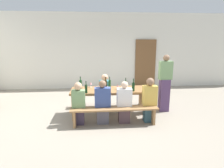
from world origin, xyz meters
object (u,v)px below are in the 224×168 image
at_px(seated_guest_near_1, 103,103).
at_px(bench_near, 114,111).
at_px(wine_bottle_0, 106,84).
at_px(wine_bottle_1, 110,84).
at_px(wine_bottle_3, 126,85).
at_px(seated_guest_near_3, 149,101).
at_px(wine_glass_0, 79,87).
at_px(wine_glass_2, 85,86).
at_px(standing_host, 165,84).
at_px(bench_far, 110,96).
at_px(seated_guest_near_0, 79,104).
at_px(wine_glass_1, 118,86).
at_px(wine_glass_3, 91,84).
at_px(seated_guest_near_2, 124,103).
at_px(seated_guest_far_0, 105,92).
at_px(tasting_table, 112,92).
at_px(wine_bottle_5, 81,84).
at_px(wooden_door, 145,64).
at_px(wine_bottle_2, 86,89).
at_px(wine_bottle_4, 133,87).

bearing_deg(seated_guest_near_1, bench_near, -117.67).
bearing_deg(wine_bottle_0, wine_bottle_1, -25.61).
xyz_separation_m(wine_bottle_3, seated_guest_near_3, (0.54, -0.55, -0.31)).
bearing_deg(bench_near, wine_bottle_0, 100.73).
bearing_deg(wine_glass_0, wine_bottle_1, 22.78).
height_order(wine_glass_2, standing_host, standing_host).
bearing_deg(bench_far, seated_guest_near_0, -125.67).
relative_size(bench_far, wine_glass_1, 13.50).
relative_size(wine_glass_1, wine_glass_3, 1.04).
bearing_deg(wine_glass_0, bench_far, 45.89).
relative_size(seated_guest_near_0, seated_guest_near_2, 1.00).
bearing_deg(seated_guest_far_0, tasting_table, 17.81).
relative_size(tasting_table, seated_guest_near_1, 2.02).
height_order(tasting_table, seated_guest_near_1, seated_guest_near_1).
xyz_separation_m(tasting_table, wine_bottle_5, (-0.88, 0.20, 0.20)).
bearing_deg(wine_bottle_5, tasting_table, -12.67).
distance_m(wine_bottle_0, wine_glass_3, 0.44).
distance_m(seated_guest_far_0, standing_host, 1.81).
bearing_deg(seated_guest_near_0, wooden_door, -35.56).
distance_m(wine_bottle_1, seated_guest_near_1, 0.79).
xyz_separation_m(bench_near, bench_far, (0.00, 1.38, 0.00)).
bearing_deg(wine_bottle_2, wine_bottle_1, 34.44).
xyz_separation_m(wine_glass_0, wine_glass_2, (0.15, 0.25, -0.01)).
distance_m(wine_glass_3, seated_guest_near_2, 1.24).
relative_size(wine_bottle_3, seated_guest_near_3, 0.27).
height_order(wine_bottle_1, seated_guest_near_2, seated_guest_near_2).
relative_size(wine_bottle_2, wine_bottle_5, 0.94).
distance_m(wooden_door, wine_bottle_4, 3.61).
bearing_deg(seated_guest_near_3, wine_bottle_5, 67.70).
bearing_deg(wooden_door, seated_guest_near_0, -125.56).
bearing_deg(bench_near, seated_guest_far_0, 98.03).
bearing_deg(tasting_table, wine_glass_1, -12.72).
bearing_deg(wine_glass_2, seated_guest_near_3, -18.78).
bearing_deg(wine_glass_1, wine_glass_0, -169.63).
height_order(wine_glass_2, seated_guest_near_3, seated_guest_near_3).
bearing_deg(wine_bottle_2, wine_bottle_0, 42.71).
bearing_deg(wine_glass_3, bench_near, -59.01).
xyz_separation_m(wine_bottle_0, seated_guest_near_3, (1.09, -0.72, -0.31)).
bearing_deg(wine_glass_3, wine_bottle_1, -17.35).
bearing_deg(wine_glass_0, wine_glass_2, 59.01).
distance_m(wine_bottle_0, seated_guest_near_0, 1.07).
relative_size(wine_glass_3, seated_guest_near_0, 0.14).
bearing_deg(seated_guest_near_0, wine_bottle_1, -51.21).
xyz_separation_m(tasting_table, seated_guest_near_0, (-0.88, -0.54, -0.15)).
relative_size(wine_glass_3, standing_host, 0.09).
bearing_deg(wine_bottle_2, seated_guest_near_0, -129.48).
bearing_deg(seated_guest_near_3, bench_near, 99.23).
height_order(wine_bottle_3, seated_guest_near_2, seated_guest_near_2).
height_order(wooden_door, seated_guest_near_2, wooden_door).
xyz_separation_m(bench_far, wine_bottle_5, (-0.88, -0.49, 0.51)).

